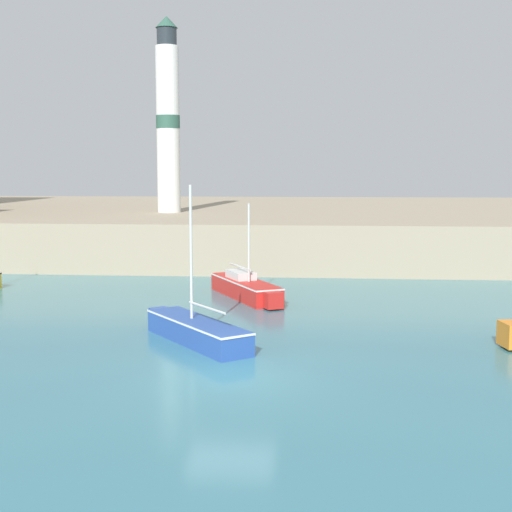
# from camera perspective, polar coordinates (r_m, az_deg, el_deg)

# --- Properties ---
(ground_plane) EXTENTS (200.00, 200.00, 0.00)m
(ground_plane) POSITION_cam_1_polar(r_m,az_deg,el_deg) (20.65, -2.01, -9.71)
(ground_plane) COLOR teal
(quay_seawall) EXTENTS (120.00, 40.00, 2.88)m
(quay_seawall) POSITION_cam_1_polar(r_m,az_deg,el_deg) (58.89, 2.51, 2.60)
(quay_seawall) COLOR gray
(quay_seawall) RESTS_ON ground
(sailboat_red_2) EXTENTS (3.86, 6.04, 4.38)m
(sailboat_red_2) POSITION_cam_1_polar(r_m,az_deg,el_deg) (32.97, -0.80, -2.53)
(sailboat_red_2) COLOR red
(sailboat_red_2) RESTS_ON ground
(sailboat_blue_3) EXTENTS (4.41, 5.25, 5.40)m
(sailboat_blue_3) POSITION_cam_1_polar(r_m,az_deg,el_deg) (24.71, -4.85, -5.87)
(sailboat_blue_3) COLOR #284C9E
(sailboat_blue_3) RESTS_ON ground
(lighthouse) EXTENTS (1.66, 1.66, 13.48)m
(lighthouse) POSITION_cam_1_polar(r_m,az_deg,el_deg) (50.93, -7.06, 10.86)
(lighthouse) COLOR silver
(lighthouse) RESTS_ON quay_seawall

